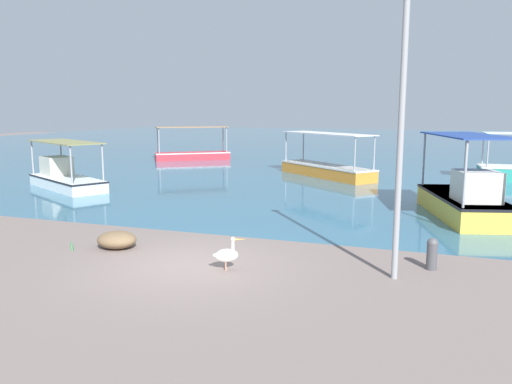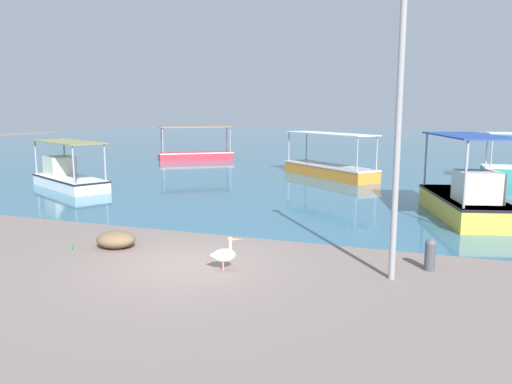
# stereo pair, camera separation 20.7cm
# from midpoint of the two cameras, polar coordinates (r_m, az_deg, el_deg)

# --- Properties ---
(ground) EXTENTS (120.00, 120.00, 0.00)m
(ground) POSITION_cam_midpoint_polar(r_m,az_deg,el_deg) (12.58, -7.62, -8.20)
(ground) COLOR slate
(harbor_water) EXTENTS (110.00, 90.00, 0.00)m
(harbor_water) POSITION_cam_midpoint_polar(r_m,az_deg,el_deg) (59.02, 14.32, 5.38)
(harbor_water) COLOR #336783
(harbor_water) RESTS_ON ground
(fishing_boat_near_right) EXTENTS (3.23, 5.65, 2.92)m
(fishing_boat_near_right) POSITION_cam_midpoint_polar(r_m,az_deg,el_deg) (19.03, 23.19, -0.75)
(fishing_boat_near_right) COLOR gold
(fishing_boat_near_right) RESTS_ON harbor_water
(fishing_boat_far_left) EXTENTS (5.51, 4.52, 2.52)m
(fishing_boat_far_left) POSITION_cam_midpoint_polar(r_m,az_deg,el_deg) (38.80, -6.71, 4.41)
(fishing_boat_far_left) COLOR red
(fishing_boat_far_left) RESTS_ON harbor_water
(fishing_boat_center) EXTENTS (6.25, 5.72, 2.49)m
(fishing_boat_center) POSITION_cam_midpoint_polar(r_m,az_deg,el_deg) (28.83, 8.51, 2.74)
(fishing_boat_center) COLOR orange
(fishing_boat_center) RESTS_ON harbor_water
(fishing_boat_near_left) EXTENTS (5.54, 4.08, 2.30)m
(fishing_boat_near_left) POSITION_cam_midpoint_polar(r_m,az_deg,el_deg) (26.09, -20.52, 1.70)
(fishing_boat_near_left) COLOR white
(fishing_boat_near_left) RESTS_ON harbor_water
(pelican) EXTENTS (0.73, 0.53, 0.80)m
(pelican) POSITION_cam_midpoint_polar(r_m,az_deg,el_deg) (11.98, -3.16, -7.16)
(pelican) COLOR #E0997A
(pelican) RESTS_ON ground
(lamp_post) EXTENTS (0.28, 0.28, 6.29)m
(lamp_post) POSITION_cam_midpoint_polar(r_m,az_deg,el_deg) (11.28, 16.48, 7.62)
(lamp_post) COLOR gray
(lamp_post) RESTS_ON ground
(mooring_bollard) EXTENTS (0.26, 0.26, 0.78)m
(mooring_bollard) POSITION_cam_midpoint_polar(r_m,az_deg,el_deg) (12.65, 19.73, -6.62)
(mooring_bollard) COLOR #47474C
(mooring_bollard) RESTS_ON ground
(net_pile) EXTENTS (1.11, 0.94, 0.47)m
(net_pile) POSITION_cam_midpoint_polar(r_m,az_deg,el_deg) (14.39, -15.32, -5.24)
(net_pile) COLOR brown
(net_pile) RESTS_ON ground
(glass_bottle) EXTENTS (0.07, 0.07, 0.27)m
(glass_bottle) POSITION_cam_midpoint_polar(r_m,az_deg,el_deg) (14.51, -19.99, -5.88)
(glass_bottle) COLOR #3F7F4C
(glass_bottle) RESTS_ON ground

